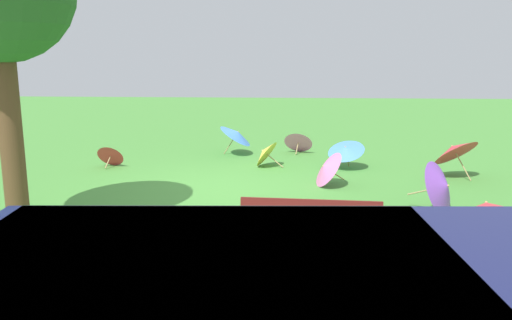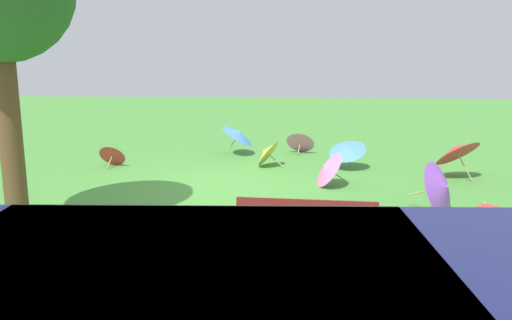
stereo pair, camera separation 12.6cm
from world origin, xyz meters
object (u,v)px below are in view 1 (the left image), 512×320
object	(u,v)px
parasol_red_1	(487,209)
parasol_pink_1	(326,168)
parasol_red_3	(454,150)
parasol_blue_1	(346,149)
parasol_red_0	(111,154)
parasol_yellow_0	(265,152)
park_bench	(310,233)
parasol_purple_0	(443,187)
parasol_blue_0	(237,134)
parasol_pink_0	(299,141)

from	to	relation	value
parasol_red_1	parasol_pink_1	xyz separation A→B (m)	(1.85, -3.17, -0.18)
parasol_red_3	parasol_blue_1	size ratio (longest dim) A/B	1.17
parasol_red_0	parasol_yellow_0	bearing A→B (deg)	-176.34
parasol_pink_1	parasol_blue_1	xyz separation A→B (m)	(-0.54, -1.57, 0.08)
parasol_red_0	parasol_blue_1	size ratio (longest dim) A/B	0.59
park_bench	parasol_yellow_0	xyz separation A→B (m)	(0.79, -5.69, -0.14)
parasol_blue_1	parasol_red_0	bearing A→B (deg)	1.13
parasol_red_0	parasol_red_1	xyz separation A→B (m)	(-6.53, 4.63, 0.26)
park_bench	parasol_purple_0	distance (m)	3.21
parasol_blue_1	parasol_blue_0	bearing A→B (deg)	-29.65
parasol_yellow_0	parasol_pink_1	bearing A→B (deg)	126.49
parasol_pink_1	parasol_yellow_0	distance (m)	2.10
parasol_red_3	parasol_blue_0	bearing A→B (deg)	-24.39
parasol_purple_0	parasol_red_1	bearing A→B (deg)	94.57
parasol_red_0	parasol_red_3	xyz separation A→B (m)	(-7.34, 0.56, 0.29)
park_bench	parasol_blue_0	xyz separation A→B (m)	(1.54, -7.02, 0.06)
parasol_pink_1	parasol_blue_1	distance (m)	1.66
parasol_pink_0	parasol_red_1	distance (m)	6.91
parasol_blue_0	parasol_blue_1	world-z (taller)	parasol_blue_0
parasol_purple_0	parasol_blue_1	size ratio (longest dim) A/B	0.92
park_bench	parasol_purple_0	xyz separation A→B (m)	(-2.18, -2.35, -0.03)
park_bench	parasol_red_1	distance (m)	2.45
parasol_red_0	parasol_blue_0	size ratio (longest dim) A/B	0.68
parasol_pink_0	parasol_red_0	bearing A→B (deg)	23.91
park_bench	parasol_pink_1	distance (m)	4.03
parasol_blue_0	parasol_yellow_0	xyz separation A→B (m)	(-0.76, 1.33, -0.20)
parasol_red_1	parasol_red_3	world-z (taller)	parasol_red_3
parasol_pink_0	parasol_red_1	xyz separation A→B (m)	(-2.30, 6.51, 0.23)
parasol_pink_1	park_bench	bearing A→B (deg)	83.44
parasol_blue_0	parasol_pink_0	bearing A→B (deg)	-168.29
parasol_blue_0	parasol_purple_0	size ratio (longest dim) A/B	0.94
parasol_red_1	parasol_purple_0	bearing A→B (deg)	-85.43
parasol_red_3	parasol_pink_1	distance (m)	2.82
parasol_pink_0	parasol_purple_0	world-z (taller)	parasol_purple_0
parasol_pink_0	parasol_blue_1	distance (m)	2.04
parasol_blue_0	parasol_pink_1	bearing A→B (deg)	123.59
parasol_purple_0	parasol_yellow_0	distance (m)	4.47
parasol_pink_0	parasol_purple_0	bearing A→B (deg)	113.61
parasol_red_0	parasol_yellow_0	xyz separation A→B (m)	(-3.43, -0.22, 0.04)
parasol_red_0	parasol_blue_1	xyz separation A→B (m)	(-5.22, -0.10, 0.16)
parasol_blue_1	parasol_yellow_0	world-z (taller)	parasol_blue_1
parasol_blue_1	parasol_pink_1	bearing A→B (deg)	70.85
parasol_red_0	parasol_blue_0	distance (m)	3.10
parasol_blue_1	parasol_yellow_0	xyz separation A→B (m)	(1.79, -0.12, -0.12)
parasol_pink_0	parasol_purple_0	distance (m)	5.44
park_bench	parasol_yellow_0	world-z (taller)	park_bench
parasol_red_0	parasol_purple_0	size ratio (longest dim) A/B	0.64
parasol_pink_1	parasol_blue_1	world-z (taller)	parasol_pink_1
park_bench	parasol_blue_0	world-z (taller)	park_bench
park_bench	parasol_red_1	world-z (taller)	park_bench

